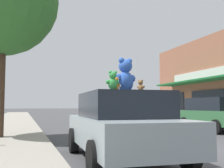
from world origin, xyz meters
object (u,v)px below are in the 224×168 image
(parked_car_far_center, at_px, (215,113))
(teddy_bear_white, at_px, (116,85))
(teddy_bear_orange, at_px, (115,84))
(teddy_bear_brown, at_px, (141,86))
(teddy_bear_purple, at_px, (123,89))
(plush_art_car, at_px, (122,124))
(teddy_bear_giant, at_px, (125,76))
(teddy_bear_green, at_px, (113,81))

(parked_car_far_center, bearing_deg, teddy_bear_white, -141.15)
(teddy_bear_orange, height_order, parked_car_far_center, teddy_bear_orange)
(teddy_bear_white, bearing_deg, teddy_bear_brown, -146.34)
(teddy_bear_purple, bearing_deg, teddy_bear_white, 81.28)
(parked_car_far_center, bearing_deg, teddy_bear_orange, -139.36)
(teddy_bear_purple, distance_m, teddy_bear_orange, 1.85)
(plush_art_car, relative_size, teddy_bear_purple, 14.48)
(teddy_bear_giant, relative_size, teddy_bear_white, 2.56)
(teddy_bear_purple, relative_size, teddy_bear_white, 0.94)
(teddy_bear_brown, xyz_separation_m, teddy_bear_green, (-0.79, -0.46, 0.05))
(plush_art_car, xyz_separation_m, teddy_bear_green, (-0.47, -0.79, 0.91))
(plush_art_car, bearing_deg, teddy_bear_purple, 71.30)
(teddy_bear_white, bearing_deg, teddy_bear_orange, 129.22)
(teddy_bear_green, relative_size, teddy_bear_white, 1.22)
(plush_art_car, relative_size, parked_car_far_center, 1.08)
(teddy_bear_white, relative_size, parked_car_far_center, 0.08)
(teddy_bear_white, xyz_separation_m, parked_car_far_center, (6.79, 5.47, -0.81))
(teddy_bear_purple, relative_size, teddy_bear_orange, 1.08)
(teddy_bear_orange, height_order, teddy_bear_white, teddy_bear_white)
(plush_art_car, relative_size, teddy_bear_orange, 15.61)
(parked_car_far_center, bearing_deg, teddy_bear_purple, -145.23)
(teddy_bear_brown, xyz_separation_m, parked_car_far_center, (6.31, 5.71, -0.79))
(teddy_bear_white, bearing_deg, plush_art_car, -89.06)
(teddy_bear_green, relative_size, teddy_bear_orange, 1.39)
(plush_art_car, bearing_deg, teddy_bear_green, -118.47)
(teddy_bear_purple, height_order, teddy_bear_brown, teddy_bear_purple)
(plush_art_car, relative_size, teddy_bear_green, 11.20)
(teddy_bear_giant, distance_m, teddy_bear_white, 0.42)
(plush_art_car, height_order, parked_car_far_center, parked_car_far_center)
(teddy_bear_green, bearing_deg, parked_car_far_center, -142.95)
(teddy_bear_purple, relative_size, teddy_bear_brown, 1.09)
(teddy_bear_purple, xyz_separation_m, teddy_bear_brown, (-0.09, -1.39, -0.01))
(teddy_bear_green, height_order, teddy_bear_white, teddy_bear_green)
(teddy_bear_giant, bearing_deg, teddy_bear_green, 39.44)
(teddy_bear_orange, bearing_deg, parked_car_far_center, -122.62)
(plush_art_car, height_order, teddy_bear_green, teddy_bear_green)
(teddy_bear_brown, relative_size, teddy_bear_green, 0.71)
(teddy_bear_giant, distance_m, teddy_bear_brown, 0.54)
(plush_art_car, xyz_separation_m, teddy_bear_orange, (-0.37, -0.63, 0.86))
(teddy_bear_giant, height_order, teddy_bear_orange, teddy_bear_giant)
(plush_art_car, distance_m, teddy_bear_green, 1.30)
(teddy_bear_green, xyz_separation_m, teddy_bear_white, (0.31, 0.70, -0.03))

